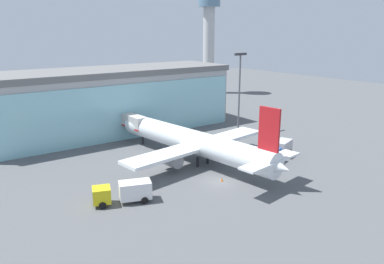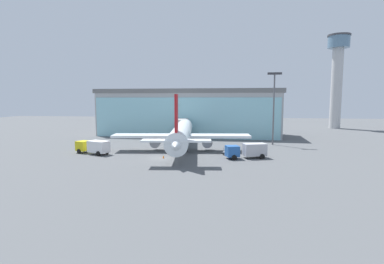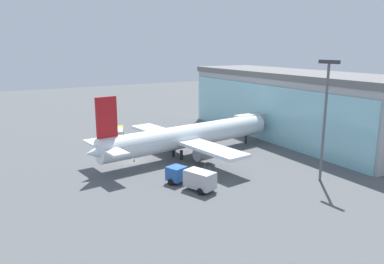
{
  "view_description": "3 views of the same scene",
  "coord_description": "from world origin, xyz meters",
  "views": [
    {
      "loc": [
        -33.7,
        -37.6,
        21.26
      ],
      "look_at": [
        3.52,
        11.25,
        4.45
      ],
      "focal_mm": 35.0,
      "sensor_mm": 36.0,
      "label": 1
    },
    {
      "loc": [
        12.48,
        -52.03,
        10.67
      ],
      "look_at": [
        4.15,
        10.56,
        3.66
      ],
      "focal_mm": 28.0,
      "sensor_mm": 36.0,
      "label": 2
    },
    {
      "loc": [
        55.5,
        -22.16,
        18.33
      ],
      "look_at": [
        0.81,
        10.72,
        3.77
      ],
      "focal_mm": 35.0,
      "sensor_mm": 36.0,
      "label": 3
    }
  ],
  "objects": [
    {
      "name": "ground",
      "position": [
        0.0,
        0.0,
        0.0
      ],
      "size": [
        240.0,
        240.0,
        0.0
      ],
      "primitive_type": "plane",
      "color": "#545659"
    },
    {
      "name": "terminal_building",
      "position": [
        -0.0,
        35.42,
        6.73
      ],
      "size": [
        53.41,
        17.75,
        13.45
      ],
      "rotation": [
        0.0,
        0.0,
        -0.04
      ],
      "color": "#AAAAAA",
      "rests_on": "ground"
    },
    {
      "name": "jet_bridge",
      "position": [
        -0.29,
        27.13,
        4.1
      ],
      "size": [
        2.52,
        11.19,
        5.47
      ],
      "rotation": [
        0.0,
        0.0,
        1.6
      ],
      "color": "beige",
      "rests_on": "ground"
    },
    {
      "name": "control_tower",
      "position": [
        49.64,
        62.39,
        20.56
      ],
      "size": [
        7.69,
        7.69,
        33.2
      ],
      "color": "#BABABA",
      "rests_on": "ground"
    },
    {
      "name": "apron_light_mast",
      "position": [
        22.05,
        18.98,
        10.03
      ],
      "size": [
        3.2,
        0.4,
        16.66
      ],
      "color": "#59595E",
      "rests_on": "ground"
    },
    {
      "name": "airplane",
      "position": [
        2.16,
        8.93,
        3.47
      ],
      "size": [
        28.27,
        36.82,
        11.39
      ],
      "rotation": [
        0.0,
        0.0,
        1.68
      ],
      "color": "white",
      "rests_on": "ground"
    },
    {
      "name": "catering_truck",
      "position": [
        -14.05,
        2.31,
        1.47
      ],
      "size": [
        7.6,
        4.69,
        2.65
      ],
      "rotation": [
        0.0,
        0.0,
        2.77
      ],
      "color": "yellow",
      "rests_on": "ground"
    },
    {
      "name": "fuel_truck",
      "position": [
        15.37,
        1.96,
        1.47
      ],
      "size": [
        7.62,
        4.34,
        2.65
      ],
      "rotation": [
        0.0,
        0.0,
        3.45
      ],
      "color": "#2659A5",
      "rests_on": "ground"
    },
    {
      "name": "baggage_cart",
      "position": [
        11.84,
        5.46,
        0.5
      ],
      "size": [
        1.96,
        2.99,
        1.5
      ],
      "rotation": [
        0.0,
        0.0,
        1.44
      ],
      "color": "gray",
      "rests_on": "ground"
    },
    {
      "name": "safety_cone_nose",
      "position": [
        0.36,
        -0.06,
        0.28
      ],
      "size": [
        0.36,
        0.36,
        0.55
      ],
      "primitive_type": "cone",
      "color": "orange",
      "rests_on": "ground"
    },
    {
      "name": "safety_cone_wingtip",
      "position": [
        -12.58,
        5.76,
        0.28
      ],
      "size": [
        0.36,
        0.36,
        0.55
      ],
      "primitive_type": "cone",
      "color": "orange",
      "rests_on": "ground"
    }
  ]
}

